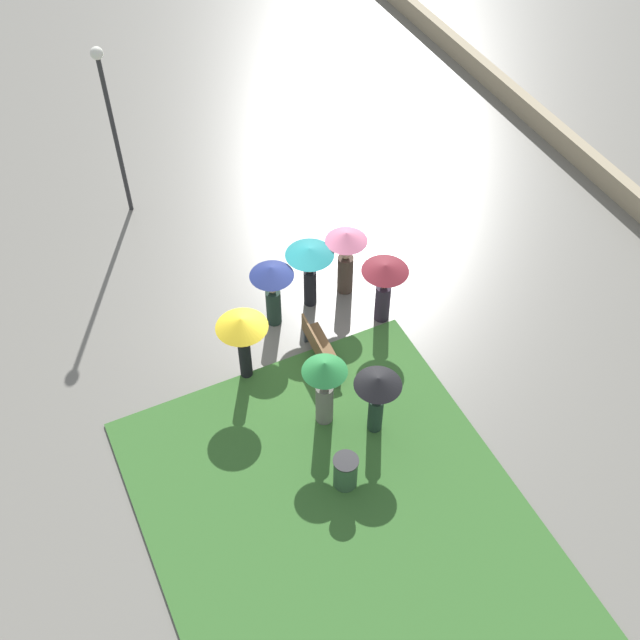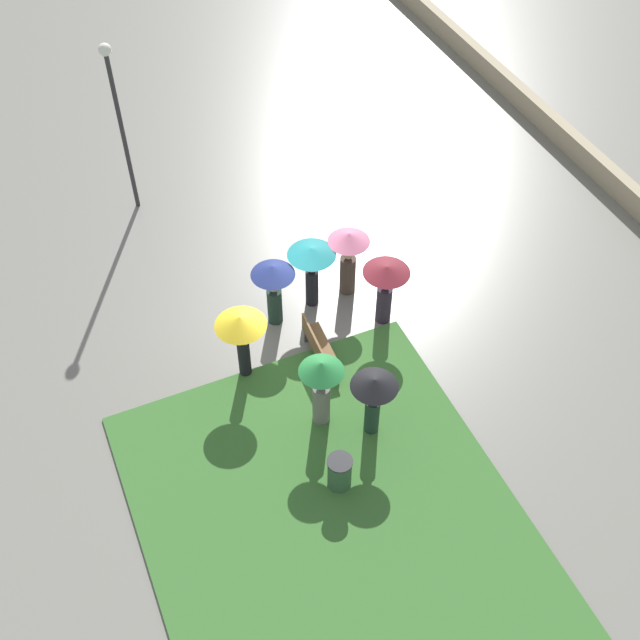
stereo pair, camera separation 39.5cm
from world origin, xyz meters
TOP-DOWN VIEW (x-y plane):
  - ground_plane at (0.00, 0.00)m, footprint 90.00×90.00m
  - lawn_patch_near at (-5.25, 1.01)m, footprint 8.95×7.30m
  - parapet_wall at (0.00, -10.72)m, footprint 45.00×0.35m
  - park_bench at (-1.11, -0.42)m, footprint 1.56×0.50m
  - lamp_post at (6.18, 2.01)m, footprint 0.32×0.32m
  - trash_bin at (-4.35, 0.53)m, footprint 0.53×0.53m
  - crowd_person_green at (-2.69, 0.21)m, footprint 0.96×0.96m
  - crowd_person_yellow at (-0.79, 1.29)m, footprint 1.16×1.16m
  - crowd_person_black at (-3.37, -0.67)m, footprint 1.01×1.01m
  - crowd_person_navy at (0.50, 0.05)m, footprint 1.05×1.05m
  - crowd_person_pink at (0.74, -2.01)m, footprint 1.04×1.04m
  - crowd_person_maroon at (-0.52, -2.39)m, footprint 1.12×1.12m
  - crowd_person_teal at (0.70, -1.02)m, footprint 1.18×1.18m

SIDE VIEW (x-z plane):
  - ground_plane at x=0.00m, z-range 0.00..0.00m
  - lawn_patch_near at x=-5.25m, z-range 0.00..0.06m
  - parapet_wall at x=0.00m, z-range 0.00..0.67m
  - trash_bin at x=-4.35m, z-range 0.00..0.90m
  - park_bench at x=-1.11m, z-range 0.01..0.91m
  - crowd_person_maroon at x=-0.52m, z-range 0.35..2.13m
  - crowd_person_black at x=-3.37m, z-range 0.39..2.16m
  - crowd_person_pink at x=0.74m, z-range 0.34..2.26m
  - crowd_person_navy at x=0.50m, z-range 0.40..2.24m
  - crowd_person_green at x=-2.69m, z-range 0.33..2.31m
  - crowd_person_teal at x=0.70m, z-range 0.48..2.32m
  - crowd_person_yellow at x=-0.79m, z-range 0.58..2.51m
  - lamp_post at x=6.18m, z-range 0.66..5.60m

